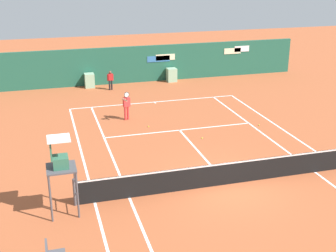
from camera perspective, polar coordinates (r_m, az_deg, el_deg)
The scene contains 9 objects.
ground_plane at distance 18.75m, azimuth 6.85°, elevation -6.55°, with size 80.00×80.00×0.01m.
tennis_net at distance 18.06m, azimuth 7.62°, elevation -5.89°, with size 12.10×0.10×1.07m.
sponsor_back_wall at distance 33.24m, azimuth -4.04°, elevation 7.72°, with size 25.00×1.02×2.65m.
umpire_chair at distance 15.78m, azimuth -13.48°, elevation -4.81°, with size 1.00×1.00×2.85m.
player_on_baseline at distance 25.15m, azimuth -5.30°, elevation 2.79°, with size 0.49×0.75×1.77m.
ball_kid_centre_post at distance 31.44m, azimuth -7.32°, elevation 5.93°, with size 0.44×0.20×1.33m.
tennis_ball_near_service_line at distance 22.66m, azimuth 4.34°, elevation -1.55°, with size 0.07×0.07×0.07m, color #CCE033.
tennis_ball_mid_court at distance 24.22m, azimuth -2.49°, elevation -0.05°, with size 0.07×0.07×0.07m, color #CCE033.
tennis_ball_by_sideline at distance 24.90m, azimuth 11.47°, elevation 0.11°, with size 0.07×0.07×0.07m, color #CCE033.
Camera 1 is at (-6.74, -14.80, 8.36)m, focal length 48.07 mm.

